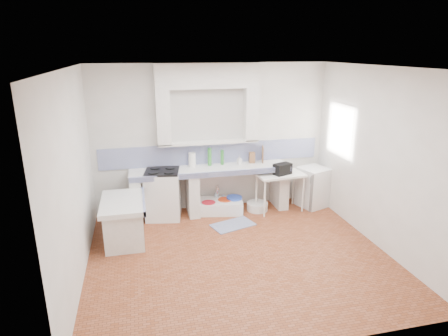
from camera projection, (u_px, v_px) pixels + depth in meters
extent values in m
plane|color=brown|center=(239.00, 255.00, 5.88)|extent=(4.50, 4.50, 0.00)
plane|color=white|center=(241.00, 67.00, 5.04)|extent=(4.50, 4.50, 0.00)
plane|color=white|center=(212.00, 138.00, 7.32)|extent=(4.50, 0.00, 4.50)
plane|color=white|center=(296.00, 230.00, 3.60)|extent=(4.50, 0.00, 4.50)
plane|color=white|center=(74.00, 180.00, 4.98)|extent=(0.00, 4.50, 4.50)
plane|color=white|center=(379.00, 159.00, 5.95)|extent=(0.00, 4.50, 4.50)
cube|color=white|center=(208.00, 76.00, 6.83)|extent=(1.90, 0.25, 0.45)
cube|color=#332010|center=(349.00, 130.00, 7.04)|extent=(0.35, 0.86, 1.06)
cube|color=white|center=(344.00, 110.00, 6.90)|extent=(0.01, 0.84, 0.24)
cube|color=white|center=(210.00, 170.00, 7.18)|extent=(3.00, 0.60, 0.08)
cube|color=navy|center=(213.00, 174.00, 6.92)|extent=(3.00, 0.04, 0.10)
cube|color=white|center=(136.00, 198.00, 7.01)|extent=(0.20, 0.55, 0.82)
cube|color=white|center=(193.00, 194.00, 7.24)|extent=(0.20, 0.55, 0.82)
cube|color=white|center=(279.00, 186.00, 7.62)|extent=(0.20, 0.55, 0.82)
cube|color=white|center=(123.00, 203.00, 6.15)|extent=(0.70, 1.10, 0.08)
cube|color=white|center=(125.00, 223.00, 6.26)|extent=(0.60, 1.00, 0.62)
cube|color=navy|center=(144.00, 201.00, 6.22)|extent=(0.04, 1.10, 0.10)
cube|color=navy|center=(213.00, 153.00, 7.40)|extent=(4.27, 0.03, 0.40)
cube|color=white|center=(163.00, 195.00, 7.09)|extent=(0.72, 0.70, 0.89)
cube|color=white|center=(219.00, 207.00, 7.40)|extent=(0.97, 0.65, 0.22)
cube|color=white|center=(280.00, 192.00, 7.41)|extent=(0.94, 0.58, 0.04)
cube|color=white|center=(313.00, 187.00, 7.63)|extent=(0.66, 0.66, 0.79)
cylinder|color=red|center=(209.00, 208.00, 7.28)|extent=(0.27, 0.27, 0.25)
cylinder|color=red|center=(225.00, 205.00, 7.41)|extent=(0.30, 0.30, 0.26)
cylinder|color=blue|center=(234.00, 204.00, 7.46)|extent=(0.36, 0.36, 0.28)
cylinder|color=white|center=(257.00, 206.00, 7.49)|extent=(0.52, 0.52, 0.16)
cylinder|color=silver|center=(217.00, 201.00, 7.56)|extent=(0.11, 0.11, 0.32)
cylinder|color=silver|center=(223.00, 201.00, 7.59)|extent=(0.08, 0.08, 0.27)
cube|color=black|center=(282.00, 169.00, 7.23)|extent=(0.38, 0.30, 0.21)
cylinder|color=#2C7B2C|center=(210.00, 157.00, 7.26)|extent=(0.09, 0.09, 0.34)
cylinder|color=#2C7B2C|center=(222.00, 157.00, 7.32)|extent=(0.08, 0.08, 0.29)
cube|color=brown|center=(252.00, 158.00, 7.45)|extent=(0.11, 0.09, 0.21)
cube|color=brown|center=(263.00, 154.00, 7.49)|extent=(0.08, 0.23, 0.32)
cylinder|color=white|center=(192.00, 160.00, 7.20)|extent=(0.17, 0.17, 0.27)
imported|color=white|center=(239.00, 160.00, 7.37)|extent=(0.10, 0.10, 0.17)
cube|color=#39407E|center=(233.00, 225.00, 6.87)|extent=(0.85, 0.64, 0.01)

